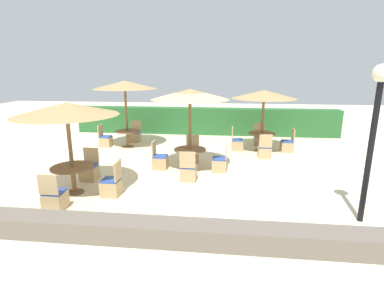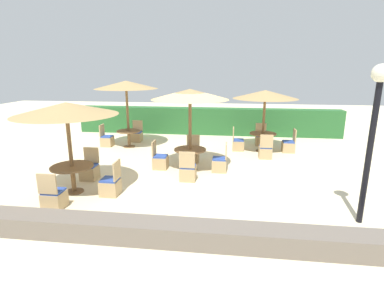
{
  "view_description": "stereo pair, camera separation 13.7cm",
  "coord_description": "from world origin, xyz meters",
  "views": [
    {
      "loc": [
        1.02,
        -8.53,
        3.23
      ],
      "look_at": [
        0.0,
        0.6,
        0.9
      ],
      "focal_mm": 28.0,
      "sensor_mm": 36.0,
      "label": 1
    },
    {
      "loc": [
        1.15,
        -8.52,
        3.23
      ],
      "look_at": [
        0.0,
        0.6,
        0.9
      ],
      "focal_mm": 28.0,
      "sensor_mm": 36.0,
      "label": 2
    }
  ],
  "objects": [
    {
      "name": "patio_chair_back_right_east",
      "position": [
        3.51,
        3.32,
        0.26
      ],
      "size": [
        0.46,
        0.46,
        0.93
      ],
      "rotation": [
        0.0,
        0.0,
        1.57
      ],
      "color": "tan",
      "rests_on": "ground_plane"
    },
    {
      "name": "patio_chair_front_left_north",
      "position": [
        -2.95,
        -0.5,
        0.26
      ],
      "size": [
        0.46,
        0.46,
        0.93
      ],
      "rotation": [
        0.0,
        0.0,
        3.14
      ],
      "color": "tan",
      "rests_on": "ground_plane"
    },
    {
      "name": "patio_chair_back_right_north",
      "position": [
        2.52,
        4.31,
        0.26
      ],
      "size": [
        0.46,
        0.46,
        0.93
      ],
      "rotation": [
        0.0,
        0.0,
        3.14
      ],
      "color": "tan",
      "rests_on": "ground_plane"
    },
    {
      "name": "patio_chair_center_north",
      "position": [
        -0.11,
        1.63,
        0.26
      ],
      "size": [
        0.46,
        0.46,
        0.93
      ],
      "rotation": [
        0.0,
        0.0,
        3.14
      ],
      "color": "tan",
      "rests_on": "ground_plane"
    },
    {
      "name": "round_table_center",
      "position": [
        -0.07,
        0.68,
        0.55
      ],
      "size": [
        1.03,
        1.03,
        0.71
      ],
      "color": "brown",
      "rests_on": "ground_plane"
    },
    {
      "name": "stone_border",
      "position": [
        0.0,
        -3.52,
        0.2
      ],
      "size": [
        10.0,
        0.56,
        0.41
      ],
      "primitive_type": "cube",
      "color": "#6B6056",
      "rests_on": "ground_plane"
    },
    {
      "name": "patio_chair_center_south",
      "position": [
        -0.02,
        -0.24,
        0.26
      ],
      "size": [
        0.46,
        0.46,
        0.93
      ],
      "color": "tan",
      "rests_on": "ground_plane"
    },
    {
      "name": "round_table_front_left",
      "position": [
        -2.92,
        -1.49,
        0.59
      ],
      "size": [
        1.1,
        1.1,
        0.74
      ],
      "color": "brown",
      "rests_on": "ground_plane"
    },
    {
      "name": "lamp_post",
      "position": [
        4.01,
        -2.24,
        2.35
      ],
      "size": [
        0.36,
        0.36,
        3.32
      ],
      "color": "black",
      "rests_on": "ground_plane"
    },
    {
      "name": "patio_chair_back_left_north",
      "position": [
        -3.0,
        4.33,
        0.26
      ],
      "size": [
        0.46,
        0.46,
        0.93
      ],
      "rotation": [
        0.0,
        0.0,
        3.14
      ],
      "color": "tan",
      "rests_on": "ground_plane"
    },
    {
      "name": "parasol_front_left",
      "position": [
        -2.92,
        -1.49,
        2.24
      ],
      "size": [
        2.58,
        2.58,
        2.41
      ],
      "color": "brown",
      "rests_on": "ground_plane"
    },
    {
      "name": "patio_chair_center_west",
      "position": [
        -1.08,
        0.72,
        0.26
      ],
      "size": [
        0.46,
        0.46,
        0.93
      ],
      "rotation": [
        0.0,
        0.0,
        -1.57
      ],
      "color": "tan",
      "rests_on": "ground_plane"
    },
    {
      "name": "hedge_row",
      "position": [
        0.0,
        6.31,
        0.66
      ],
      "size": [
        13.0,
        0.7,
        1.31
      ],
      "primitive_type": "cube",
      "color": "#28602D",
      "rests_on": "ground_plane"
    },
    {
      "name": "round_table_back_left",
      "position": [
        -3.02,
        3.31,
        0.54
      ],
      "size": [
        0.98,
        0.98,
        0.7
      ],
      "color": "brown",
      "rests_on": "ground_plane"
    },
    {
      "name": "patio_chair_back_right_south",
      "position": [
        2.5,
        2.35,
        0.26
      ],
      "size": [
        0.46,
        0.46,
        0.93
      ],
      "color": "tan",
      "rests_on": "ground_plane"
    },
    {
      "name": "patio_chair_front_left_south",
      "position": [
        -2.9,
        -2.45,
        0.26
      ],
      "size": [
        0.46,
        0.46,
        0.93
      ],
      "color": "tan",
      "rests_on": "ground_plane"
    },
    {
      "name": "patio_chair_back_left_west",
      "position": [
        -4.0,
        3.31,
        0.26
      ],
      "size": [
        0.46,
        0.46,
        0.93
      ],
      "rotation": [
        0.0,
        0.0,
        -1.57
      ],
      "color": "tan",
      "rests_on": "ground_plane"
    },
    {
      "name": "patio_chair_back_right_west",
      "position": [
        1.52,
        3.35,
        0.26
      ],
      "size": [
        0.46,
        0.46,
        0.93
      ],
      "rotation": [
        0.0,
        0.0,
        -1.57
      ],
      "color": "tan",
      "rests_on": "ground_plane"
    },
    {
      "name": "parasol_back_left",
      "position": [
        -3.02,
        3.31,
        2.57
      ],
      "size": [
        2.55,
        2.55,
        2.75
      ],
      "color": "brown",
      "rests_on": "ground_plane"
    },
    {
      "name": "ground_plane",
      "position": [
        0.0,
        0.0,
        0.0
      ],
      "size": [
        40.0,
        40.0,
        0.0
      ],
      "primitive_type": "plane",
      "color": "beige"
    },
    {
      "name": "round_table_back_right",
      "position": [
        2.49,
        3.31,
        0.58
      ],
      "size": [
        1.05,
        1.05,
        0.74
      ],
      "color": "brown",
      "rests_on": "ground_plane"
    },
    {
      "name": "parasol_center",
      "position": [
        -0.07,
        0.68,
        2.44
      ],
      "size": [
        2.42,
        2.42,
        2.62
      ],
      "color": "brown",
      "rests_on": "ground_plane"
    },
    {
      "name": "parasol_back_right",
      "position": [
        2.49,
        3.31,
        2.25
      ],
      "size": [
        2.49,
        2.49,
        2.42
      ],
      "color": "brown",
      "rests_on": "ground_plane"
    },
    {
      "name": "patio_chair_front_left_east",
      "position": [
        -1.87,
        -1.53,
        0.26
      ],
      "size": [
        0.46,
        0.46,
        0.93
      ],
      "rotation": [
        0.0,
        0.0,
        1.57
      ],
      "color": "tan",
      "rests_on": "ground_plane"
    },
    {
      "name": "patio_chair_center_east",
      "position": [
        0.89,
        0.68,
        0.26
      ],
      "size": [
        0.46,
        0.46,
        0.93
      ],
      "rotation": [
        0.0,
        0.0,
        1.57
      ],
      "color": "tan",
      "rests_on": "ground_plane"
    }
  ]
}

